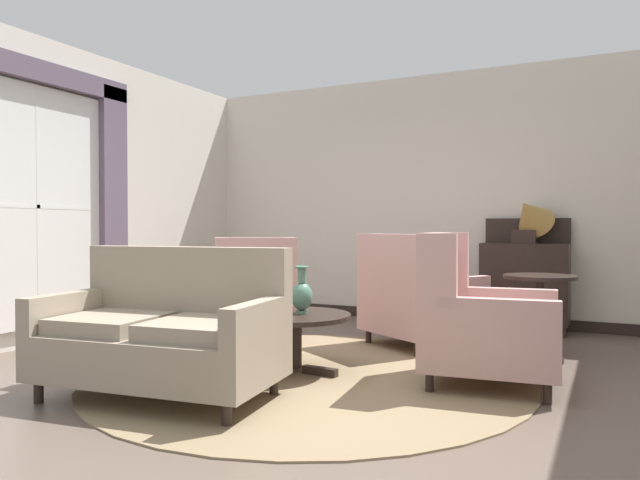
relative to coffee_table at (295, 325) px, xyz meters
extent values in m
plane|color=brown|center=(0.14, -0.35, -0.37)|extent=(9.18, 9.18, 0.00)
cube|color=silver|center=(0.14, 2.93, 1.09)|extent=(5.85, 0.08, 2.90)
cube|color=silver|center=(-2.71, 0.63, 1.09)|extent=(0.08, 4.59, 2.90)
cube|color=black|center=(0.14, 2.87, -0.31)|extent=(5.69, 0.03, 0.12)
cylinder|color=#847051|center=(0.14, -0.05, -0.36)|extent=(3.24, 3.24, 0.01)
cube|color=silver|center=(-2.65, -0.18, 0.93)|extent=(0.03, 1.40, 2.16)
cube|color=white|center=(-2.63, -0.18, 0.93)|extent=(0.02, 1.48, 2.24)
cube|color=white|center=(-2.63, -0.18, 0.93)|extent=(0.02, 0.04, 2.16)
cube|color=white|center=(-2.63, -0.18, 0.93)|extent=(0.02, 1.40, 0.04)
cube|color=#605166|center=(-2.59, 0.71, 0.98)|extent=(0.10, 0.32, 2.46)
cube|color=#605166|center=(-2.59, -0.18, 2.18)|extent=(0.10, 2.08, 0.20)
cylinder|color=black|center=(0.00, 0.00, 0.07)|extent=(0.85, 0.85, 0.04)
cylinder|color=black|center=(0.00, 0.00, -0.14)|extent=(0.10, 0.10, 0.37)
cube|color=black|center=(0.22, -0.02, -0.33)|extent=(0.28, 0.08, 0.07)
cube|color=black|center=(-0.10, 0.20, -0.33)|extent=(0.18, 0.28, 0.07)
cube|color=black|center=(-0.10, -0.19, -0.33)|extent=(0.19, 0.28, 0.07)
cylinder|color=#4C7A66|center=(0.04, 0.03, 0.10)|extent=(0.09, 0.09, 0.02)
ellipsoid|color=#4C7A66|center=(0.04, 0.03, 0.22)|extent=(0.16, 0.16, 0.21)
cylinder|color=#4C7A66|center=(0.04, 0.03, 0.38)|extent=(0.06, 0.06, 0.12)
torus|color=#4C7A66|center=(0.04, 0.03, 0.44)|extent=(0.11, 0.11, 0.02)
cube|color=gray|center=(-0.45, -1.00, -0.08)|extent=(1.61, 0.98, 0.29)
cube|color=gray|center=(-0.49, -0.67, 0.34)|extent=(1.53, 0.32, 0.54)
cube|color=gray|center=(-0.78, -1.08, 0.11)|extent=(0.68, 0.67, 0.10)
cube|color=gray|center=(-0.11, -0.99, 0.11)|extent=(0.68, 0.67, 0.10)
cube|color=gray|center=(-1.15, -1.13, 0.18)|extent=(0.19, 0.71, 0.23)
cube|color=gray|center=(0.26, -0.96, 0.18)|extent=(0.19, 0.71, 0.23)
cylinder|color=black|center=(-1.07, -1.39, -0.30)|extent=(0.06, 0.06, 0.14)
cylinder|color=black|center=(0.25, -1.23, -0.30)|extent=(0.06, 0.06, 0.14)
cylinder|color=black|center=(-1.15, -0.76, -0.30)|extent=(0.06, 0.06, 0.14)
cylinder|color=black|center=(0.17, -0.60, -0.30)|extent=(0.06, 0.06, 0.14)
cube|color=tan|center=(0.57, 1.42, -0.07)|extent=(1.19, 1.20, 0.31)
cube|color=tan|center=(0.37, 1.10, 0.38)|extent=(0.80, 0.57, 0.60)
cube|color=tan|center=(0.74, 0.98, 0.45)|extent=(0.19, 0.22, 0.45)
cube|color=tan|center=(0.10, 1.38, 0.45)|extent=(0.19, 0.22, 0.45)
cube|color=tan|center=(0.91, 1.27, 0.19)|extent=(0.50, 0.72, 0.22)
cube|color=tan|center=(0.28, 1.66, 0.19)|extent=(0.50, 0.72, 0.22)
cylinder|color=black|center=(1.05, 1.55, -0.30)|extent=(0.06, 0.06, 0.14)
cylinder|color=black|center=(0.47, 1.92, -0.30)|extent=(0.06, 0.06, 0.14)
cylinder|color=black|center=(0.67, 0.93, -0.30)|extent=(0.06, 0.06, 0.14)
cylinder|color=black|center=(0.08, 1.29, -0.30)|extent=(0.06, 0.06, 0.14)
cube|color=tan|center=(1.40, 0.28, -0.08)|extent=(0.98, 0.89, 0.29)
cube|color=tan|center=(1.02, 0.23, 0.38)|extent=(0.23, 0.81, 0.64)
cube|color=tan|center=(1.15, -0.10, 0.46)|extent=(0.21, 0.12, 0.49)
cube|color=tan|center=(1.07, 0.59, 0.46)|extent=(0.21, 0.12, 0.49)
cube|color=tan|center=(1.48, -0.06, 0.17)|extent=(0.80, 0.19, 0.23)
cube|color=tan|center=(1.41, 0.63, 0.17)|extent=(0.80, 0.19, 0.23)
cylinder|color=black|center=(1.80, 0.00, -0.30)|extent=(0.06, 0.06, 0.14)
cylinder|color=black|center=(1.72, 0.63, -0.30)|extent=(0.06, 0.06, 0.14)
cylinder|color=black|center=(1.07, -0.08, -0.30)|extent=(0.06, 0.06, 0.14)
cylinder|color=black|center=(1.00, 0.55, -0.30)|extent=(0.06, 0.06, 0.14)
cube|color=tan|center=(-0.97, 0.93, -0.08)|extent=(1.07, 1.08, 0.30)
cube|color=tan|center=(-0.77, 0.67, 0.36)|extent=(0.69, 0.55, 0.58)
cube|color=tan|center=(-0.56, 0.93, 0.43)|extent=(0.20, 0.22, 0.44)
cube|color=tan|center=(-1.09, 0.55, 0.43)|extent=(0.20, 0.22, 0.44)
cube|color=tan|center=(-0.73, 1.16, 0.16)|extent=(0.49, 0.62, 0.18)
cube|color=tan|center=(-1.26, 0.78, 0.16)|extent=(0.49, 0.62, 0.18)
cylinder|color=black|center=(-0.91, 1.36, -0.30)|extent=(0.06, 0.06, 0.14)
cylinder|color=black|center=(-1.39, 1.02, -0.30)|extent=(0.06, 0.06, 0.14)
cylinder|color=black|center=(-0.54, 0.85, -0.30)|extent=(0.06, 0.06, 0.14)
cylinder|color=black|center=(-1.02, 0.50, -0.30)|extent=(0.06, 0.06, 0.14)
cylinder|color=black|center=(1.62, 1.24, 0.33)|extent=(0.58, 0.58, 0.03)
cylinder|color=black|center=(1.62, 1.24, -0.02)|extent=(0.07, 0.07, 0.68)
cylinder|color=black|center=(1.62, 1.24, -0.35)|extent=(0.38, 0.38, 0.04)
cube|color=black|center=(1.33, 2.63, 0.15)|extent=(0.88, 0.40, 0.84)
cube|color=black|center=(1.33, 2.81, 0.71)|extent=(0.88, 0.04, 0.27)
cube|color=black|center=(0.94, 2.48, -0.32)|extent=(0.06, 0.06, 0.10)
cube|color=black|center=(1.71, 2.48, -0.32)|extent=(0.06, 0.06, 0.10)
cube|color=black|center=(0.94, 2.78, -0.32)|extent=(0.06, 0.06, 0.10)
cube|color=black|center=(1.71, 2.78, -0.32)|extent=(0.06, 0.06, 0.10)
cube|color=black|center=(1.33, 2.61, 0.64)|extent=(0.24, 0.24, 0.14)
cone|color=#B28942|center=(1.39, 2.53, 0.89)|extent=(0.54, 0.61, 0.52)
camera|label=1|loc=(2.15, -3.90, 0.74)|focal=33.07mm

